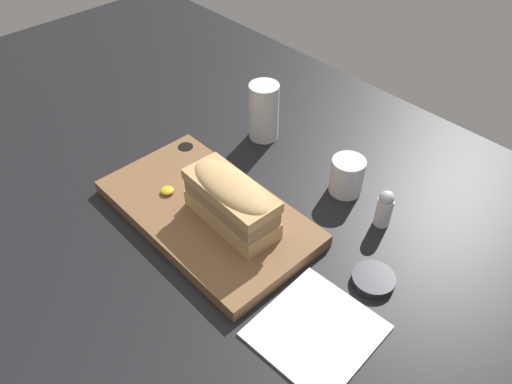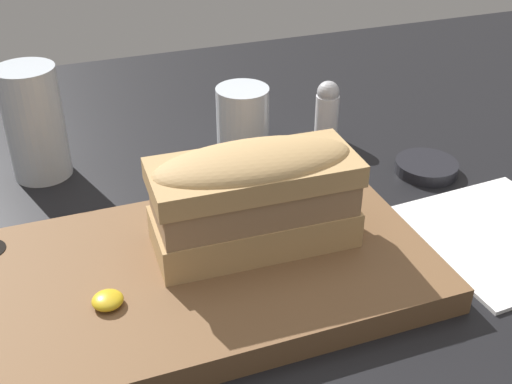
{
  "view_description": "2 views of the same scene",
  "coord_description": "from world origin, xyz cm",
  "px_view_note": "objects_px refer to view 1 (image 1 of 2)",
  "views": [
    {
      "loc": [
        55.4,
        -34.41,
        66.61
      ],
      "look_at": [
        10.32,
        7.93,
        9.9
      ],
      "focal_mm": 35.0,
      "sensor_mm": 36.0,
      "label": 1
    },
    {
      "loc": [
        -7.31,
        -39.49,
        38.26
      ],
      "look_at": [
        9.25,
        5.54,
        8.58
      ],
      "focal_mm": 45.0,
      "sensor_mm": 36.0,
      "label": 2
    }
  ],
  "objects_px": {
    "sandwich": "(231,199)",
    "condiment_dish": "(373,279)",
    "serving_board": "(207,212)",
    "wine_glass": "(347,177)",
    "napkin": "(316,331)",
    "water_glass": "(264,115)",
    "salt_shaker": "(385,208)"
  },
  "relations": [
    {
      "from": "napkin",
      "to": "sandwich",
      "type": "bearing_deg",
      "value": 169.31
    },
    {
      "from": "serving_board",
      "to": "wine_glass",
      "type": "relative_size",
      "value": 5.51
    },
    {
      "from": "serving_board",
      "to": "sandwich",
      "type": "relative_size",
      "value": 2.24
    },
    {
      "from": "wine_glass",
      "to": "napkin",
      "type": "distance_m",
      "value": 0.32
    },
    {
      "from": "serving_board",
      "to": "wine_glass",
      "type": "distance_m",
      "value": 0.27
    },
    {
      "from": "salt_shaker",
      "to": "condiment_dish",
      "type": "bearing_deg",
      "value": -59.11
    },
    {
      "from": "salt_shaker",
      "to": "wine_glass",
      "type": "bearing_deg",
      "value": 167.91
    },
    {
      "from": "water_glass",
      "to": "salt_shaker",
      "type": "distance_m",
      "value": 0.34
    },
    {
      "from": "serving_board",
      "to": "sandwich",
      "type": "distance_m",
      "value": 0.09
    },
    {
      "from": "sandwich",
      "to": "condiment_dish",
      "type": "xyz_separation_m",
      "value": [
        0.24,
        0.09,
        -0.07
      ]
    },
    {
      "from": "sandwich",
      "to": "water_glass",
      "type": "xyz_separation_m",
      "value": [
        -0.17,
        0.24,
        -0.02
      ]
    },
    {
      "from": "sandwich",
      "to": "napkin",
      "type": "distance_m",
      "value": 0.25
    },
    {
      "from": "serving_board",
      "to": "condiment_dish",
      "type": "height_order",
      "value": "serving_board"
    },
    {
      "from": "serving_board",
      "to": "water_glass",
      "type": "relative_size",
      "value": 3.17
    },
    {
      "from": "napkin",
      "to": "condiment_dish",
      "type": "xyz_separation_m",
      "value": [
        0.0,
        0.13,
        0.0
      ]
    },
    {
      "from": "sandwich",
      "to": "salt_shaker",
      "type": "distance_m",
      "value": 0.27
    },
    {
      "from": "salt_shaker",
      "to": "condiment_dish",
      "type": "height_order",
      "value": "salt_shaker"
    },
    {
      "from": "wine_glass",
      "to": "serving_board",
      "type": "bearing_deg",
      "value": -117.6
    },
    {
      "from": "napkin",
      "to": "salt_shaker",
      "type": "xyz_separation_m",
      "value": [
        -0.07,
        0.25,
        0.04
      ]
    },
    {
      "from": "wine_glass",
      "to": "napkin",
      "type": "bearing_deg",
      "value": -58.24
    },
    {
      "from": "napkin",
      "to": "salt_shaker",
      "type": "height_order",
      "value": "salt_shaker"
    },
    {
      "from": "water_glass",
      "to": "napkin",
      "type": "relative_size",
      "value": 0.71
    },
    {
      "from": "sandwich",
      "to": "water_glass",
      "type": "bearing_deg",
      "value": 125.21
    },
    {
      "from": "water_glass",
      "to": "napkin",
      "type": "height_order",
      "value": "water_glass"
    },
    {
      "from": "wine_glass",
      "to": "napkin",
      "type": "relative_size",
      "value": 0.41
    },
    {
      "from": "serving_board",
      "to": "condiment_dish",
      "type": "relative_size",
      "value": 5.71
    },
    {
      "from": "wine_glass",
      "to": "salt_shaker",
      "type": "distance_m",
      "value": 0.1
    },
    {
      "from": "napkin",
      "to": "salt_shaker",
      "type": "bearing_deg",
      "value": 105.06
    },
    {
      "from": "wine_glass",
      "to": "napkin",
      "type": "height_order",
      "value": "wine_glass"
    },
    {
      "from": "sandwich",
      "to": "condiment_dish",
      "type": "relative_size",
      "value": 2.54
    },
    {
      "from": "serving_board",
      "to": "napkin",
      "type": "xyz_separation_m",
      "value": [
        0.29,
        -0.03,
        -0.01
      ]
    },
    {
      "from": "serving_board",
      "to": "water_glass",
      "type": "height_order",
      "value": "water_glass"
    }
  ]
}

